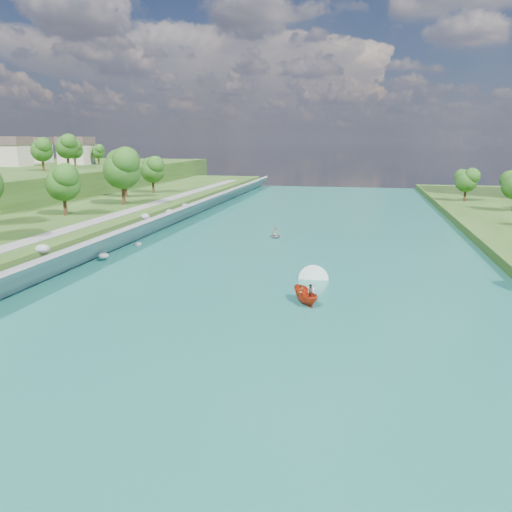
# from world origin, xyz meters

# --- Properties ---
(ground) EXTENTS (260.00, 260.00, 0.00)m
(ground) POSITION_xyz_m (0.00, 0.00, 0.00)
(ground) COLOR #2D5119
(ground) RESTS_ON ground
(river_water) EXTENTS (55.00, 240.00, 0.10)m
(river_water) POSITION_xyz_m (0.00, 20.00, 0.05)
(river_water) COLOR #1B665C
(river_water) RESTS_ON ground
(ridge_west) EXTENTS (60.00, 120.00, 9.00)m
(ridge_west) POSITION_xyz_m (-82.50, 95.00, 4.50)
(ridge_west) COLOR #2D5119
(ridge_west) RESTS_ON ground
(riprap_bank) EXTENTS (4.69, 236.00, 4.47)m
(riprap_bank) POSITION_xyz_m (-25.86, 18.96, 1.82)
(riprap_bank) COLOR slate
(riprap_bank) RESTS_ON ground
(riverside_path) EXTENTS (3.00, 200.00, 0.10)m
(riverside_path) POSITION_xyz_m (-32.50, 20.00, 3.55)
(riverside_path) COLOR gray
(riverside_path) RESTS_ON berm_west
(ridge_houses) EXTENTS (29.50, 29.50, 8.40)m
(ridge_houses) POSITION_xyz_m (-88.67, 100.00, 13.31)
(ridge_houses) COLOR beige
(ridge_houses) RESTS_ON ridge_west
(trees_ridge) EXTENTS (10.33, 38.91, 10.46)m
(trees_ridge) POSITION_xyz_m (-68.96, 83.01, 13.68)
(trees_ridge) COLOR #1F4E14
(trees_ridge) RESTS_ON ridge_west
(motorboat) EXTENTS (3.60, 19.09, 1.92)m
(motorboat) POSITION_xyz_m (4.31, 9.03, 0.82)
(motorboat) COLOR #AD2A0D
(motorboat) RESTS_ON river_water
(raft) EXTENTS (2.99, 3.52, 1.62)m
(raft) POSITION_xyz_m (-4.72, 41.85, 0.47)
(raft) COLOR gray
(raft) RESTS_ON river_water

